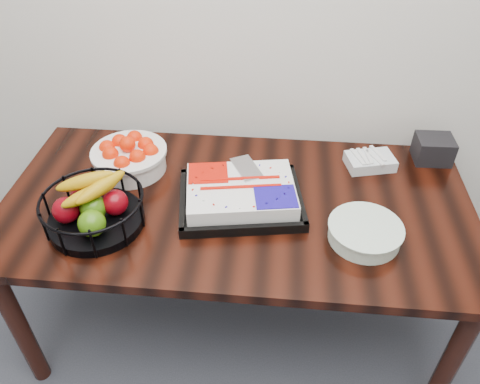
# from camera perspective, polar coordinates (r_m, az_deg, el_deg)

# --- Properties ---
(table) EXTENTS (1.80, 0.90, 0.75)m
(table) POSITION_cam_1_polar(r_m,az_deg,el_deg) (1.85, -0.42, -3.06)
(table) COLOR black
(table) RESTS_ON ground
(cake_tray) EXTENTS (0.51, 0.43, 0.09)m
(cake_tray) POSITION_cam_1_polar(r_m,az_deg,el_deg) (1.76, 0.10, -0.30)
(cake_tray) COLOR black
(cake_tray) RESTS_ON table
(tangerine_bowl) EXTENTS (0.31, 0.31, 0.19)m
(tangerine_bowl) POSITION_cam_1_polar(r_m,az_deg,el_deg) (1.96, -13.39, 4.74)
(tangerine_bowl) COLOR white
(tangerine_bowl) RESTS_ON table
(fruit_basket) EXTENTS (0.36, 0.36, 0.19)m
(fruit_basket) POSITION_cam_1_polar(r_m,az_deg,el_deg) (1.72, -17.46, -1.80)
(fruit_basket) COLOR black
(fruit_basket) RESTS_ON table
(plate_stack) EXTENTS (0.26, 0.26, 0.06)m
(plate_stack) POSITION_cam_1_polar(r_m,az_deg,el_deg) (1.68, 14.97, -4.80)
(plate_stack) COLOR white
(plate_stack) RESTS_ON table
(fork_bag) EXTENTS (0.22, 0.17, 0.06)m
(fork_bag) POSITION_cam_1_polar(r_m,az_deg,el_deg) (2.03, 15.57, 3.68)
(fork_bag) COLOR silver
(fork_bag) RESTS_ON table
(napkin_box) EXTENTS (0.15, 0.13, 0.11)m
(napkin_box) POSITION_cam_1_polar(r_m,az_deg,el_deg) (2.14, 22.49, 4.87)
(napkin_box) COLOR black
(napkin_box) RESTS_ON table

